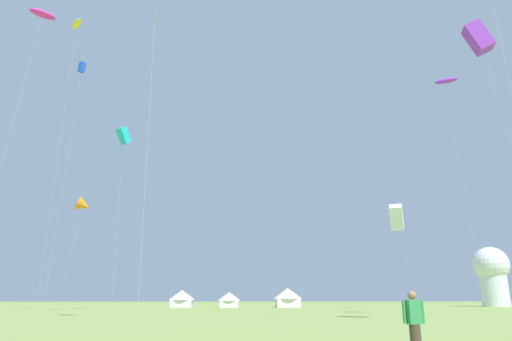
{
  "coord_description": "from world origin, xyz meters",
  "views": [
    {
      "loc": [
        -1.52,
        -4.37,
        1.55
      ],
      "look_at": [
        0.0,
        32.0,
        11.75
      ],
      "focal_mm": 31.96,
      "sensor_mm": 36.0,
      "label": 1
    }
  ],
  "objects_px": {
    "person_spectator": "(415,326)",
    "festival_tent_center": "(288,297)",
    "kite_purple_parafoil": "(446,81)",
    "kite_white_box": "(397,217)",
    "kite_blue_box": "(82,68)",
    "observatory_dome": "(492,273)",
    "kite_yellow_parafoil": "(77,25)",
    "kite_cyan_box": "(124,136)",
    "festival_tent_right": "(182,298)",
    "kite_magenta_parafoil": "(43,15)",
    "kite_orange_delta": "(84,205)",
    "festival_tent_left": "(229,299)",
    "kite_purple_box": "(478,38)"
  },
  "relations": [
    {
      "from": "kite_cyan_box",
      "to": "kite_orange_delta",
      "type": "relative_size",
      "value": 1.71
    },
    {
      "from": "kite_purple_parafoil",
      "to": "observatory_dome",
      "type": "relative_size",
      "value": 3.02
    },
    {
      "from": "kite_magenta_parafoil",
      "to": "festival_tent_center",
      "type": "xyz_separation_m",
      "value": [
        27.43,
        39.68,
        -25.94
      ]
    },
    {
      "from": "kite_purple_parafoil",
      "to": "kite_yellow_parafoil",
      "type": "relative_size",
      "value": 0.87
    },
    {
      "from": "kite_blue_box",
      "to": "festival_tent_right",
      "type": "distance_m",
      "value": 39.31
    },
    {
      "from": "kite_yellow_parafoil",
      "to": "festival_tent_left",
      "type": "height_order",
      "value": "kite_yellow_parafoil"
    },
    {
      "from": "kite_orange_delta",
      "to": "festival_tent_center",
      "type": "height_order",
      "value": "kite_orange_delta"
    },
    {
      "from": "person_spectator",
      "to": "observatory_dome",
      "type": "relative_size",
      "value": 0.16
    },
    {
      "from": "festival_tent_left",
      "to": "kite_purple_box",
      "type": "bearing_deg",
      "value": -70.11
    },
    {
      "from": "festival_tent_left",
      "to": "observatory_dome",
      "type": "relative_size",
      "value": 0.35
    },
    {
      "from": "festival_tent_right",
      "to": "person_spectator",
      "type": "bearing_deg",
      "value": -78.44
    },
    {
      "from": "person_spectator",
      "to": "kite_white_box",
      "type": "bearing_deg",
      "value": 70.6
    },
    {
      "from": "kite_purple_box",
      "to": "kite_white_box",
      "type": "bearing_deg",
      "value": 90.09
    },
    {
      "from": "festival_tent_center",
      "to": "festival_tent_right",
      "type": "bearing_deg",
      "value": 180.0
    },
    {
      "from": "kite_magenta_parafoil",
      "to": "kite_orange_delta",
      "type": "xyz_separation_m",
      "value": [
        -0.82,
        19.4,
        -14.72
      ]
    },
    {
      "from": "kite_purple_box",
      "to": "kite_orange_delta",
      "type": "xyz_separation_m",
      "value": [
        -36.72,
        30.13,
        -6.48
      ]
    },
    {
      "from": "kite_yellow_parafoil",
      "to": "observatory_dome",
      "type": "relative_size",
      "value": 3.47
    },
    {
      "from": "person_spectator",
      "to": "festival_tent_center",
      "type": "height_order",
      "value": "festival_tent_center"
    },
    {
      "from": "festival_tent_center",
      "to": "kite_purple_parafoil",
      "type": "bearing_deg",
      "value": -41.43
    },
    {
      "from": "kite_purple_parafoil",
      "to": "kite_white_box",
      "type": "bearing_deg",
      "value": -138.43
    },
    {
      "from": "person_spectator",
      "to": "festival_tent_right",
      "type": "bearing_deg",
      "value": 101.56
    },
    {
      "from": "festival_tent_center",
      "to": "observatory_dome",
      "type": "xyz_separation_m",
      "value": [
        38.89,
        6.22,
        4.29
      ]
    },
    {
      "from": "kite_orange_delta",
      "to": "observatory_dome",
      "type": "xyz_separation_m",
      "value": [
        67.15,
        26.5,
        -6.93
      ]
    },
    {
      "from": "kite_yellow_parafoil",
      "to": "kite_orange_delta",
      "type": "height_order",
      "value": "kite_yellow_parafoil"
    },
    {
      "from": "kite_yellow_parafoil",
      "to": "festival_tent_right",
      "type": "distance_m",
      "value": 44.57
    },
    {
      "from": "kite_blue_box",
      "to": "kite_orange_delta",
      "type": "xyz_separation_m",
      "value": [
        3.33,
        -2.98,
        -20.99
      ]
    },
    {
      "from": "kite_cyan_box",
      "to": "kite_white_box",
      "type": "xyz_separation_m",
      "value": [
        32.58,
        -11.6,
        -12.94
      ]
    },
    {
      "from": "kite_cyan_box",
      "to": "person_spectator",
      "type": "xyz_separation_m",
      "value": [
        20.14,
        -46.92,
        -21.94
      ]
    },
    {
      "from": "festival_tent_center",
      "to": "kite_purple_box",
      "type": "bearing_deg",
      "value": -80.47
    },
    {
      "from": "kite_blue_box",
      "to": "kite_purple_box",
      "type": "xyz_separation_m",
      "value": [
        40.05,
        -33.11,
        -14.52
      ]
    },
    {
      "from": "kite_blue_box",
      "to": "kite_white_box",
      "type": "relative_size",
      "value": 3.1
    },
    {
      "from": "festival_tent_right",
      "to": "kite_blue_box",
      "type": "bearing_deg",
      "value": -129.03
    },
    {
      "from": "kite_white_box",
      "to": "kite_purple_parafoil",
      "type": "relative_size",
      "value": 0.35
    },
    {
      "from": "kite_white_box",
      "to": "observatory_dome",
      "type": "relative_size",
      "value": 1.04
    },
    {
      "from": "kite_cyan_box",
      "to": "festival_tent_left",
      "type": "bearing_deg",
      "value": 53.42
    },
    {
      "from": "kite_magenta_parafoil",
      "to": "kite_purple_box",
      "type": "height_order",
      "value": "kite_magenta_parafoil"
    },
    {
      "from": "kite_purple_box",
      "to": "kite_yellow_parafoil",
      "type": "bearing_deg",
      "value": 145.8
    },
    {
      "from": "person_spectator",
      "to": "kite_magenta_parafoil",
      "type": "bearing_deg",
      "value": 131.37
    },
    {
      "from": "kite_blue_box",
      "to": "observatory_dome",
      "type": "relative_size",
      "value": 3.23
    },
    {
      "from": "kite_blue_box",
      "to": "festival_tent_left",
      "type": "distance_m",
      "value": 42.85
    },
    {
      "from": "kite_purple_parafoil",
      "to": "festival_tent_left",
      "type": "bearing_deg",
      "value": 148.67
    },
    {
      "from": "festival_tent_right",
      "to": "observatory_dome",
      "type": "bearing_deg",
      "value": 6.28
    },
    {
      "from": "festival_tent_right",
      "to": "festival_tent_left",
      "type": "height_order",
      "value": "festival_tent_right"
    },
    {
      "from": "kite_cyan_box",
      "to": "kite_magenta_parafoil",
      "type": "height_order",
      "value": "kite_magenta_parafoil"
    },
    {
      "from": "person_spectator",
      "to": "kite_purple_parafoil",
      "type": "bearing_deg",
      "value": 61.36
    },
    {
      "from": "kite_cyan_box",
      "to": "festival_tent_right",
      "type": "height_order",
      "value": "kite_cyan_box"
    },
    {
      "from": "kite_purple_parafoil",
      "to": "festival_tent_right",
      "type": "distance_m",
      "value": 53.32
    },
    {
      "from": "kite_blue_box",
      "to": "kite_purple_parafoil",
      "type": "height_order",
      "value": "kite_blue_box"
    },
    {
      "from": "kite_blue_box",
      "to": "kite_purple_box",
      "type": "relative_size",
      "value": 1.69
    },
    {
      "from": "kite_purple_parafoil",
      "to": "festival_tent_center",
      "type": "height_order",
      "value": "kite_purple_parafoil"
    }
  ]
}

